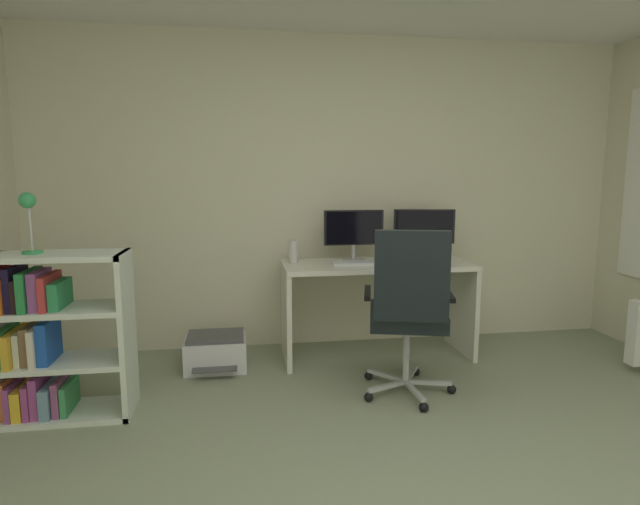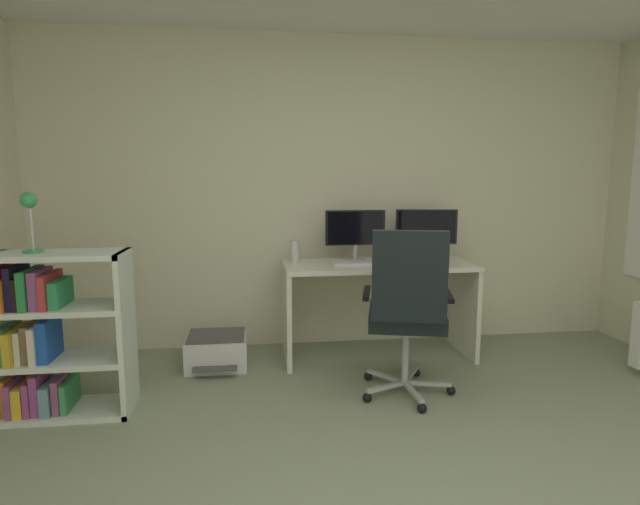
% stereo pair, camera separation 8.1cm
% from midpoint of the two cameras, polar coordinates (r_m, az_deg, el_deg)
% --- Properties ---
extents(wall_back, '(4.90, 0.10, 2.54)m').
position_cam_midpoint_polar(wall_back, '(4.30, 2.35, 6.61)').
color(wall_back, beige).
rests_on(wall_back, ground).
extents(desk, '(1.46, 0.60, 0.75)m').
position_cam_midpoint_polar(desk, '(4.00, 7.05, -3.97)').
color(desk, silver).
rests_on(desk, ground).
extents(monitor_main, '(0.48, 0.18, 0.40)m').
position_cam_midpoint_polar(monitor_main, '(4.04, 4.54, 2.50)').
color(monitor_main, '#B2B5B7').
rests_on(monitor_main, desk).
extents(monitor_secondary, '(0.49, 0.18, 0.40)m').
position_cam_midpoint_polar(monitor_secondary, '(4.20, 12.34, 2.57)').
color(monitor_secondary, '#B2B5B7').
rests_on(monitor_secondary, desk).
extents(keyboard, '(0.35, 0.15, 0.02)m').
position_cam_midpoint_polar(keyboard, '(3.87, 4.62, -1.21)').
color(keyboard, silver).
rests_on(keyboard, desk).
extents(computer_mouse, '(0.07, 0.10, 0.03)m').
position_cam_midpoint_polar(computer_mouse, '(3.92, 7.94, -1.03)').
color(computer_mouse, black).
rests_on(computer_mouse, desk).
extents(desktop_speaker, '(0.07, 0.07, 0.17)m').
position_cam_midpoint_polar(desktop_speaker, '(3.94, -2.30, 0.10)').
color(desktop_speaker, silver).
rests_on(desktop_speaker, desk).
extents(office_chair, '(0.63, 0.65, 1.10)m').
position_cam_midpoint_polar(office_chair, '(3.23, 10.47, -5.97)').
color(office_chair, '#B7BABC').
rests_on(office_chair, ground).
extents(bookshelf, '(0.75, 0.35, 0.98)m').
position_cam_midpoint_polar(bookshelf, '(3.41, -27.45, -8.41)').
color(bookshelf, silver).
rests_on(bookshelf, ground).
extents(desk_lamp, '(0.11, 0.11, 0.35)m').
position_cam_midpoint_polar(desk_lamp, '(3.30, -29.15, 4.02)').
color(desk_lamp, '#36A25B').
rests_on(desk_lamp, bookshelf).
extents(printer, '(0.44, 0.45, 0.25)m').
position_cam_midpoint_polar(printer, '(3.93, -10.89, -10.75)').
color(printer, silver).
rests_on(printer, ground).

